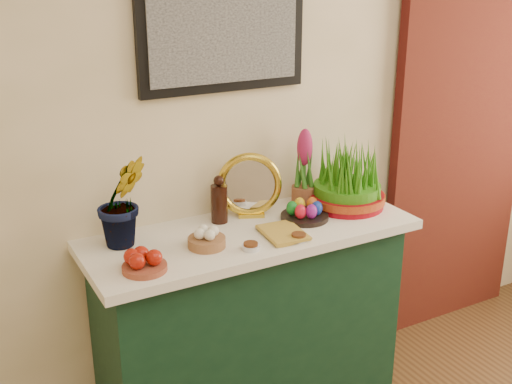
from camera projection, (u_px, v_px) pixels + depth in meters
sideboard at (251, 326)px, 2.83m from camera, size 1.30×0.45×0.85m
tablecloth at (250, 233)px, 2.68m from camera, size 1.40×0.55×0.04m
hyacinth_green at (122, 186)px, 2.45m from camera, size 0.25×0.21×0.48m
apple_bowl at (144, 262)px, 2.30m from camera, size 0.21×0.21×0.08m
garlic_basket at (207, 239)px, 2.50m from camera, size 0.18×0.18×0.08m
vinegar_cruet at (219, 202)px, 2.72m from camera, size 0.07×0.07×0.21m
mirror at (250, 186)px, 2.77m from camera, size 0.28×0.17×0.28m
book at (265, 236)px, 2.57m from camera, size 0.16×0.22×0.03m
spice_dish_left at (251, 246)px, 2.48m from camera, size 0.07×0.07×0.03m
spice_dish_right at (299, 237)px, 2.56m from camera, size 0.07×0.07×0.03m
egg_plate at (305, 212)px, 2.76m from camera, size 0.27×0.27×0.09m
hyacinth_pink at (304, 171)px, 2.88m from camera, size 0.11×0.11×0.36m
wheatgrass_sabzeh at (347, 180)px, 2.88m from camera, size 0.35×0.35×0.29m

